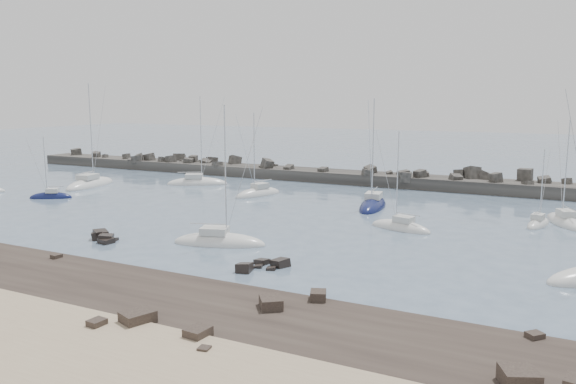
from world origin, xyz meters
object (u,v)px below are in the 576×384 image
(sailboat_5, at_px, (219,243))
(sailboat_10, at_px, (538,224))
(sailboat_6, at_px, (373,206))
(sailboat_1, at_px, (90,185))
(sailboat_7, at_px, (401,228))
(sailboat_4, at_px, (258,194))
(sailboat_8, at_px, (564,223))
(sailboat_2, at_px, (51,197))
(sailboat_3, at_px, (197,184))

(sailboat_5, relative_size, sailboat_10, 1.55)
(sailboat_5, xyz_separation_m, sailboat_6, (7.39, 24.50, 0.02))
(sailboat_1, height_order, sailboat_7, sailboat_1)
(sailboat_6, bearing_deg, sailboat_4, 175.53)
(sailboat_6, bearing_deg, sailboat_5, -106.79)
(sailboat_8, bearing_deg, sailboat_6, -179.06)
(sailboat_4, bearing_deg, sailboat_2, -148.87)
(sailboat_10, bearing_deg, sailboat_1, -178.97)
(sailboat_5, height_order, sailboat_10, sailboat_5)
(sailboat_6, distance_m, sailboat_10, 19.76)
(sailboat_3, xyz_separation_m, sailboat_8, (54.36, -5.81, 0.01))
(sailboat_10, bearing_deg, sailboat_5, -140.07)
(sailboat_3, bearing_deg, sailboat_10, -8.81)
(sailboat_7, bearing_deg, sailboat_2, -176.14)
(sailboat_6, relative_size, sailboat_8, 1.20)
(sailboat_2, bearing_deg, sailboat_8, 12.22)
(sailboat_2, relative_size, sailboat_6, 0.63)
(sailboat_4, xyz_separation_m, sailboat_7, (24.38, -11.81, -0.02))
(sailboat_1, bearing_deg, sailboat_4, 8.80)
(sailboat_8, bearing_deg, sailboat_5, -140.04)
(sailboat_5, bearing_deg, sailboat_8, 39.96)
(sailboat_5, xyz_separation_m, sailboat_8, (29.67, 24.87, 0.01))
(sailboat_5, distance_m, sailboat_7, 19.82)
(sailboat_7, relative_size, sailboat_10, 1.23)
(sailboat_1, distance_m, sailboat_6, 46.50)
(sailboat_6, xyz_separation_m, sailboat_8, (22.28, 0.37, -0.01))
(sailboat_5, height_order, sailboat_8, sailboat_5)
(sailboat_1, xyz_separation_m, sailboat_10, (66.07, 1.18, -0.02))
(sailboat_2, relative_size, sailboat_4, 0.73)
(sailboat_10, bearing_deg, sailboat_4, 175.07)
(sailboat_3, bearing_deg, sailboat_4, -18.55)
(sailboat_8, bearing_deg, sailboat_4, 178.53)
(sailboat_2, relative_size, sailboat_3, 0.61)
(sailboat_5, xyz_separation_m, sailboat_10, (27.07, 22.66, -0.00))
(sailboat_3, distance_m, sailboat_7, 42.04)
(sailboat_2, bearing_deg, sailboat_10, 10.78)
(sailboat_6, height_order, sailboat_10, sailboat_6)
(sailboat_10, bearing_deg, sailboat_3, 171.19)
(sailboat_2, distance_m, sailboat_6, 45.07)
(sailboat_3, bearing_deg, sailboat_2, -118.54)
(sailboat_7, bearing_deg, sailboat_3, 156.75)
(sailboat_3, relative_size, sailboat_8, 1.23)
(sailboat_4, height_order, sailboat_10, sailboat_4)
(sailboat_8, bearing_deg, sailboat_10, -139.70)
(sailboat_4, distance_m, sailboat_5, 27.92)
(sailboat_3, xyz_separation_m, sailboat_10, (51.75, -8.02, -0.00))
(sailboat_5, bearing_deg, sailboat_6, 73.21)
(sailboat_1, bearing_deg, sailboat_3, 32.72)
(sailboat_2, xyz_separation_m, sailboat_10, (62.59, 11.91, 0.00))
(sailboat_5, height_order, sailboat_7, sailboat_5)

